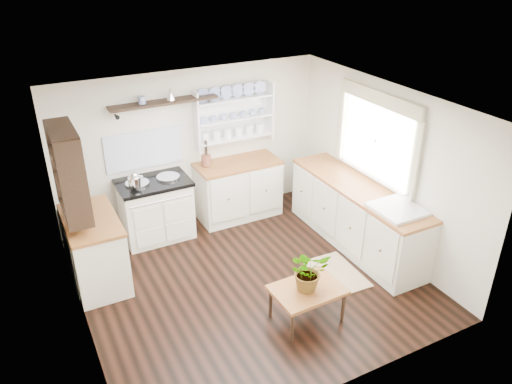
{
  "coord_description": "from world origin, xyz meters",
  "views": [
    {
      "loc": [
        -2.32,
        -4.61,
        3.89
      ],
      "look_at": [
        0.21,
        0.25,
        1.1
      ],
      "focal_mm": 35.0,
      "sensor_mm": 36.0,
      "label": 1
    }
  ],
  "objects": [
    {
      "name": "utensil_crock",
      "position": [
        0.13,
        1.68,
        0.99
      ],
      "size": [
        0.14,
        0.14,
        0.16
      ],
      "primitive_type": "cylinder",
      "color": "brown",
      "rests_on": "back_cabinets"
    },
    {
      "name": "potted_plant",
      "position": [
        0.24,
        -0.93,
        0.66
      ],
      "size": [
        0.46,
        0.41,
        0.48
      ],
      "primitive_type": "imported",
      "rotation": [
        0.0,
        0.0,
        -0.08
      ],
      "color": "#3F7233",
      "rests_on": "center_table"
    },
    {
      "name": "belfast_sink",
      "position": [
        1.7,
        -0.65,
        0.8
      ],
      "size": [
        0.55,
        0.6,
        0.45
      ],
      "color": "white",
      "rests_on": "right_cabinets"
    },
    {
      "name": "back_cabinets",
      "position": [
        0.6,
        1.6,
        0.46
      ],
      "size": [
        1.27,
        0.63,
        0.9
      ],
      "color": "#EFE7CE",
      "rests_on": "floor"
    },
    {
      "name": "center_table",
      "position": [
        0.24,
        -0.93,
        0.38
      ],
      "size": [
        0.79,
        0.58,
        0.42
      ],
      "rotation": [
        0.0,
        0.0,
        0.03
      ],
      "color": "brown",
      "rests_on": "floor"
    },
    {
      "name": "aga_cooker",
      "position": [
        -0.72,
        1.57,
        0.45
      ],
      "size": [
        0.99,
        0.69,
        0.92
      ],
      "color": "white",
      "rests_on": "floor"
    },
    {
      "name": "kettle",
      "position": [
        -1.0,
        1.45,
        1.03
      ],
      "size": [
        0.17,
        0.17,
        0.2
      ],
      "primitive_type": null,
      "color": "silver",
      "rests_on": "aga_cooker"
    },
    {
      "name": "ceiling",
      "position": [
        0.0,
        0.0,
        2.3
      ],
      "size": [
        4.0,
        3.8,
        0.01
      ],
      "primitive_type": "cube",
      "color": "white",
      "rests_on": "wall_back"
    },
    {
      "name": "plate_rack",
      "position": [
        0.65,
        1.86,
        1.56
      ],
      "size": [
        1.2,
        0.22,
        0.9
      ],
      "color": "white",
      "rests_on": "wall_back"
    },
    {
      "name": "right_cabinets",
      "position": [
        1.7,
        0.1,
        0.46
      ],
      "size": [
        0.62,
        2.43,
        0.9
      ],
      "color": "#EFE7CE",
      "rests_on": "floor"
    },
    {
      "name": "window",
      "position": [
        1.95,
        0.15,
        1.56
      ],
      "size": [
        0.08,
        1.55,
        1.22
      ],
      "color": "white",
      "rests_on": "wall_right"
    },
    {
      "name": "wall_right",
      "position": [
        2.0,
        0.0,
        1.15
      ],
      "size": [
        0.02,
        3.8,
        2.3
      ],
      "primitive_type": "cube",
      "color": "beige",
      "rests_on": "ground"
    },
    {
      "name": "floor_rug",
      "position": [
        1.05,
        -0.4,
        0.01
      ],
      "size": [
        0.58,
        0.87,
        0.02
      ],
      "primitive_type": "cube",
      "rotation": [
        0.0,
        0.0,
        -0.04
      ],
      "color": "#9A7D59",
      "rests_on": "floor"
    },
    {
      "name": "left_shelving",
      "position": [
        -1.84,
        0.9,
        1.55
      ],
      "size": [
        0.28,
        0.8,
        1.05
      ],
      "primitive_type": "cube",
      "color": "black",
      "rests_on": "wall_left"
    },
    {
      "name": "wall_back",
      "position": [
        0.0,
        1.9,
        1.15
      ],
      "size": [
        4.0,
        0.02,
        2.3
      ],
      "primitive_type": "cube",
      "color": "beige",
      "rests_on": "ground"
    },
    {
      "name": "high_shelf",
      "position": [
        -0.4,
        1.78,
        1.91
      ],
      "size": [
        1.5,
        0.29,
        0.16
      ],
      "color": "black",
      "rests_on": "wall_back"
    },
    {
      "name": "floor",
      "position": [
        0.0,
        0.0,
        0.0
      ],
      "size": [
        4.0,
        3.8,
        0.01
      ],
      "primitive_type": "cube",
      "color": "black",
      "rests_on": "ground"
    },
    {
      "name": "left_cabinets",
      "position": [
        -1.7,
        0.9,
        0.46
      ],
      "size": [
        0.62,
        1.13,
        0.9
      ],
      "color": "#EFE7CE",
      "rests_on": "floor"
    },
    {
      "name": "wall_left",
      "position": [
        -2.0,
        0.0,
        1.15
      ],
      "size": [
        0.02,
        3.8,
        2.3
      ],
      "primitive_type": "cube",
      "color": "beige",
      "rests_on": "ground"
    }
  ]
}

